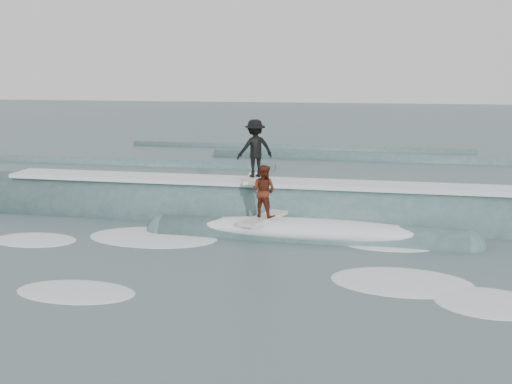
# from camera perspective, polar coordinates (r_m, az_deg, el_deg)

# --- Properties ---
(ground) EXTENTS (160.00, 160.00, 0.00)m
(ground) POSITION_cam_1_polar(r_m,az_deg,el_deg) (15.30, -2.42, -6.55)
(ground) COLOR #3E535B
(ground) RESTS_ON ground
(breaking_wave) EXTENTS (22.83, 4.02, 2.48)m
(breaking_wave) POSITION_cam_1_polar(r_m,az_deg,el_deg) (19.07, 1.03, -2.69)
(breaking_wave) COLOR #335757
(breaking_wave) RESTS_ON ground
(surfer_black) EXTENTS (1.42, 2.04, 2.02)m
(surfer_black) POSITION_cam_1_polar(r_m,az_deg,el_deg) (18.95, -0.10, 4.21)
(surfer_black) COLOR white
(surfer_black) RESTS_ON ground
(surfer_red) EXTENTS (1.24, 2.06, 1.67)m
(surfer_red) POSITION_cam_1_polar(r_m,az_deg,el_deg) (16.87, 0.78, -0.26)
(surfer_red) COLOR silver
(surfer_red) RESTS_ON ground
(whitewater) EXTENTS (14.56, 6.56, 0.10)m
(whitewater) POSITION_cam_1_polar(r_m,az_deg,el_deg) (14.92, -0.97, -7.03)
(whitewater) COLOR white
(whitewater) RESTS_ON ground
(far_swells) EXTENTS (39.78, 8.65, 0.80)m
(far_swells) POSITION_cam_1_polar(r_m,az_deg,el_deg) (32.55, 1.75, 3.33)
(far_swells) COLOR #335757
(far_swells) RESTS_ON ground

